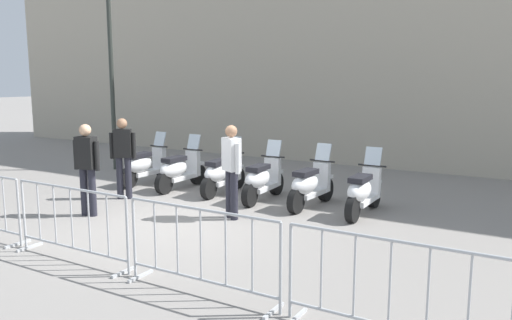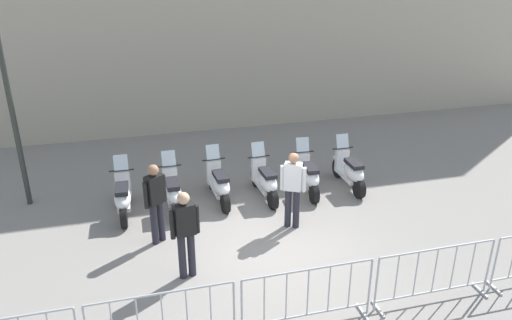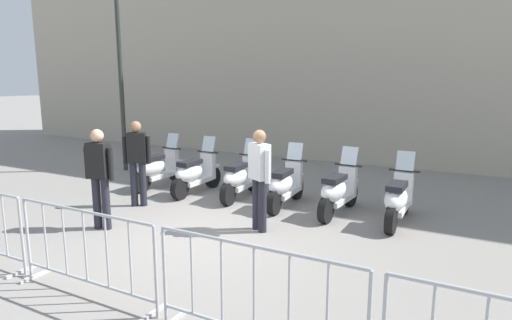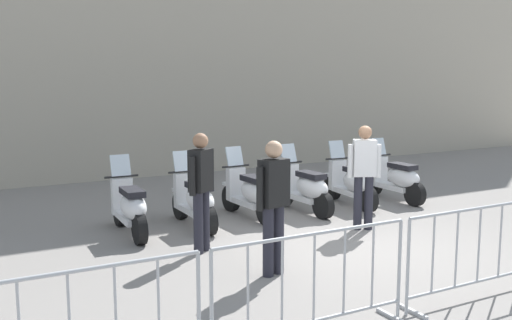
# 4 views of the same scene
# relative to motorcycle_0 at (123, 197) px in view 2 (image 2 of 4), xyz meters

# --- Properties ---
(ground_plane) EXTENTS (120.00, 120.00, 0.00)m
(ground_plane) POSITION_rel_motorcycle_0_xyz_m (3.01, -1.91, -0.45)
(ground_plane) COLOR gray
(motorcycle_0) EXTENTS (0.56, 1.73, 1.24)m
(motorcycle_0) POSITION_rel_motorcycle_0_xyz_m (0.00, 0.00, 0.00)
(motorcycle_0) COLOR black
(motorcycle_0) RESTS_ON ground
(motorcycle_1) EXTENTS (0.59, 1.72, 1.24)m
(motorcycle_1) POSITION_rel_motorcycle_0_xyz_m (1.10, 0.11, 0.00)
(motorcycle_1) COLOR black
(motorcycle_1) RESTS_ON ground
(motorcycle_2) EXTENTS (0.66, 1.72, 1.24)m
(motorcycle_2) POSITION_rel_motorcycle_0_xyz_m (2.18, 0.37, 0.00)
(motorcycle_2) COLOR black
(motorcycle_2) RESTS_ON ground
(motorcycle_3) EXTENTS (0.66, 1.72, 1.24)m
(motorcycle_3) POSITION_rel_motorcycle_0_xyz_m (3.28, 0.39, 0.00)
(motorcycle_3) COLOR black
(motorcycle_3) RESTS_ON ground
(motorcycle_4) EXTENTS (0.56, 1.73, 1.24)m
(motorcycle_4) POSITION_rel_motorcycle_0_xyz_m (4.36, 0.54, 0.00)
(motorcycle_4) COLOR black
(motorcycle_4) RESTS_ON ground
(motorcycle_5) EXTENTS (0.61, 1.72, 1.24)m
(motorcycle_5) POSITION_rel_motorcycle_0_xyz_m (5.46, 0.65, 0.00)
(motorcycle_5) COLOR black
(motorcycle_5) RESTS_ON ground
(barrier_segment_2) EXTENTS (2.17, 0.69, 1.07)m
(barrier_segment_2) POSITION_rel_motorcycle_0_xyz_m (3.29, -4.07, 0.07)
(barrier_segment_2) COLOR #B2B5B7
(barrier_segment_2) RESTS_ON ground
(barrier_segment_3) EXTENTS (2.17, 0.69, 1.07)m
(barrier_segment_3) POSITION_rel_motorcycle_0_xyz_m (5.54, -3.78, 0.07)
(barrier_segment_3) COLOR #B2B5B7
(barrier_segment_3) RESTS_ON ground
(street_lamp) EXTENTS (0.36, 0.36, 5.64)m
(street_lamp) POSITION_rel_motorcycle_0_xyz_m (-2.29, 0.86, 2.96)
(street_lamp) COLOR #2D332D
(street_lamp) RESTS_ON ground
(officer_near_row_end) EXTENTS (0.52, 0.33, 1.73)m
(officer_near_row_end) POSITION_rel_motorcycle_0_xyz_m (1.40, -2.52, 0.53)
(officer_near_row_end) COLOR #23232D
(officer_near_row_end) RESTS_ON ground
(officer_mid_plaza) EXTENTS (0.43, 0.41, 1.73)m
(officer_mid_plaza) POSITION_rel_motorcycle_0_xyz_m (0.82, -1.24, 0.53)
(officer_mid_plaza) COLOR #23232D
(officer_mid_plaza) RESTS_ON ground
(officer_by_barriers) EXTENTS (0.52, 0.33, 1.73)m
(officer_by_barriers) POSITION_rel_motorcycle_0_xyz_m (3.65, -1.02, 0.53)
(officer_by_barriers) COLOR #23232D
(officer_by_barriers) RESTS_ON ground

